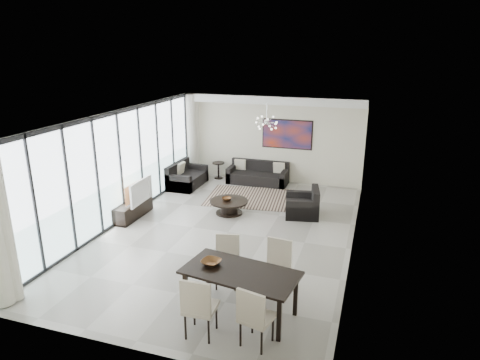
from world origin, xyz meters
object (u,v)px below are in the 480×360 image
at_px(sofa_main, 258,176).
at_px(tv_console, 133,209).
at_px(television, 137,191).
at_px(dining_table, 240,276).
at_px(coffee_table, 229,206).

relative_size(sofa_main, tv_console, 1.41).
distance_m(television, dining_table, 5.10).
bearing_deg(tv_console, sofa_main, 58.65).
relative_size(television, dining_table, 0.52).
distance_m(coffee_table, sofa_main, 2.86).
bearing_deg(dining_table, coffee_table, 111.80).
bearing_deg(television, dining_table, -131.38).
bearing_deg(dining_table, tv_console, 141.65).
height_order(coffee_table, television, television).
bearing_deg(tv_console, dining_table, -38.35).
bearing_deg(tv_console, coffee_table, 24.36).
bearing_deg(television, coffee_table, -66.27).
relative_size(sofa_main, television, 1.83).
bearing_deg(sofa_main, dining_table, -76.71).
height_order(tv_console, dining_table, dining_table).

